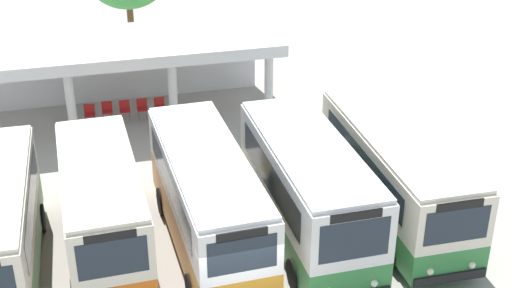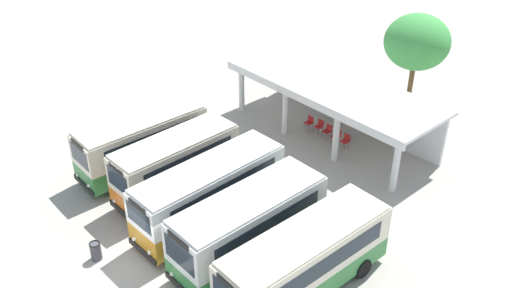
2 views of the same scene
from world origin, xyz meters
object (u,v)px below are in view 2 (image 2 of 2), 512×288
object	(u,v)px
waiting_chair_second_from_end	(320,125)
litter_bin_apron	(96,251)
city_bus_fifth_blue	(305,259)
waiting_chair_fourth_seat	(337,135)
city_bus_fourth_amber	(249,225)
waiting_chair_end_by_column	(309,122)
waiting_chair_middle_seat	(328,130)
city_bus_second_in_row	(176,164)
city_bus_middle_cream	(210,192)
city_bus_nearest_orange	(142,141)
waiting_chair_fifth_seat	(346,140)

from	to	relation	value
waiting_chair_second_from_end	litter_bin_apron	bearing A→B (deg)	-86.65
city_bus_fifth_blue	waiting_chair_fourth_seat	xyz separation A→B (m)	(-6.89, 9.96, -1.18)
city_bus_fourth_amber	waiting_chair_end_by_column	size ratio (longest dim) A/B	8.62
city_bus_fifth_blue	waiting_chair_middle_seat	size ratio (longest dim) A/B	9.29
waiting_chair_fourth_seat	litter_bin_apron	size ratio (longest dim) A/B	0.96
city_bus_fifth_blue	waiting_chair_fourth_seat	size ratio (longest dim) A/B	9.29
waiting_chair_second_from_end	litter_bin_apron	world-z (taller)	litter_bin_apron
city_bus_second_in_row	city_bus_middle_cream	xyz separation A→B (m)	(3.04, -0.23, 0.01)
waiting_chair_middle_seat	waiting_chair_end_by_column	bearing A→B (deg)	-177.75
city_bus_nearest_orange	city_bus_fourth_amber	size ratio (longest dim) A/B	0.98
city_bus_second_in_row	waiting_chair_fifth_seat	size ratio (longest dim) A/B	7.88
city_bus_fifth_blue	waiting_chair_middle_seat	distance (m)	12.61
city_bus_second_in_row	city_bus_fifth_blue	distance (m)	9.11
city_bus_second_in_row	waiting_chair_fifth_seat	bearing A→B (deg)	73.28
litter_bin_apron	city_bus_middle_cream	bearing A→B (deg)	75.72
waiting_chair_fourth_seat	city_bus_nearest_orange	bearing A→B (deg)	-117.87
city_bus_fourth_amber	waiting_chair_end_by_column	bearing A→B (deg)	120.47
city_bus_middle_cream	waiting_chair_end_by_column	size ratio (longest dim) A/B	9.18
city_bus_nearest_orange	city_bus_middle_cream	bearing A→B (deg)	-1.31
waiting_chair_fourth_seat	waiting_chair_fifth_seat	world-z (taller)	same
waiting_chair_second_from_end	waiting_chair_middle_seat	xyz separation A→B (m)	(0.73, -0.08, 0.00)
city_bus_fifth_blue	waiting_chair_middle_seat	bearing A→B (deg)	127.36
city_bus_fifth_blue	waiting_chair_middle_seat	xyz separation A→B (m)	(-7.62, 9.98, -1.18)
city_bus_nearest_orange	waiting_chair_middle_seat	world-z (taller)	city_bus_nearest_orange
city_bus_nearest_orange	waiting_chair_end_by_column	xyz separation A→B (m)	(3.07, 9.90, -1.22)
city_bus_nearest_orange	city_bus_second_in_row	xyz separation A→B (m)	(3.04, 0.09, 0.03)
city_bus_second_in_row	waiting_chair_fifth_seat	distance (m)	10.31
waiting_chair_fourth_seat	waiting_chair_fifth_seat	xyz separation A→B (m)	(0.73, -0.04, 0.00)
city_bus_second_in_row	city_bus_fourth_amber	xyz separation A→B (m)	(6.07, -0.45, 0.04)
waiting_chair_end_by_column	waiting_chair_fourth_seat	bearing A→B (deg)	0.95
city_bus_second_in_row	city_bus_middle_cream	bearing A→B (deg)	-4.28
city_bus_fifth_blue	litter_bin_apron	world-z (taller)	city_bus_fifth_blue
city_bus_second_in_row	litter_bin_apron	world-z (taller)	city_bus_second_in_row
city_bus_fourth_amber	city_bus_fifth_blue	world-z (taller)	city_bus_fourth_amber
city_bus_middle_cream	city_bus_fourth_amber	world-z (taller)	city_bus_fourth_amber
city_bus_fourth_amber	waiting_chair_second_from_end	distance (m)	11.74
city_bus_fifth_blue	waiting_chair_second_from_end	xyz separation A→B (m)	(-8.34, 10.05, -1.18)
city_bus_second_in_row	waiting_chair_end_by_column	world-z (taller)	city_bus_second_in_row
waiting_chair_fifth_seat	waiting_chair_middle_seat	bearing A→B (deg)	177.43
city_bus_second_in_row	waiting_chair_end_by_column	size ratio (longest dim) A/B	7.88
waiting_chair_middle_seat	waiting_chair_fifth_seat	world-z (taller)	same
city_bus_second_in_row	city_bus_fourth_amber	bearing A→B (deg)	-4.25
city_bus_fifth_blue	waiting_chair_fifth_seat	distance (m)	11.73
waiting_chair_fourth_seat	city_bus_fourth_amber	bearing A→B (deg)	-69.47
city_bus_second_in_row	waiting_chair_fourth_seat	size ratio (longest dim) A/B	7.88
waiting_chair_end_by_column	waiting_chair_fifth_seat	bearing A→B (deg)	-0.16
city_bus_second_in_row	city_bus_fifth_blue	xyz separation A→B (m)	(9.11, -0.11, -0.06)
city_bus_fourth_amber	waiting_chair_end_by_column	world-z (taller)	city_bus_fourth_amber
city_bus_middle_cream	waiting_chair_fourth_seat	world-z (taller)	city_bus_middle_cream
waiting_chair_second_from_end	waiting_chair_middle_seat	size ratio (longest dim) A/B	1.00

